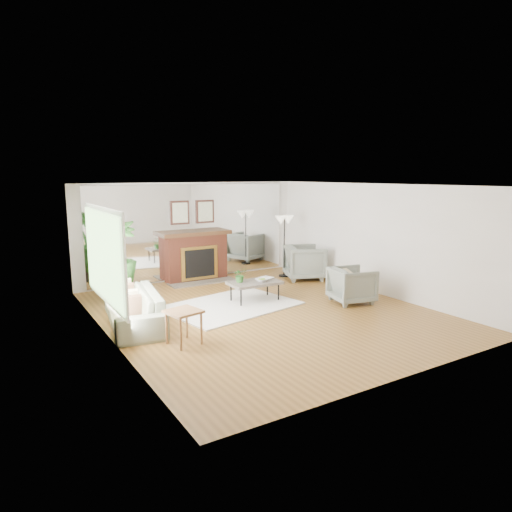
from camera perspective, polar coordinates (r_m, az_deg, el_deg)
ground at (r=9.16m, az=1.05°, el=-7.00°), size 7.00×7.00×0.00m
wall_left at (r=7.71m, az=-18.02°, el=-1.19°), size 0.02×7.00×2.50m
wall_right at (r=10.76m, az=14.64°, el=2.08°), size 0.02×7.00×2.50m
wall_back at (r=11.93m, az=-7.99°, el=3.08°), size 6.00×0.02×2.50m
mirror_panel at (r=11.91m, az=-7.95°, el=3.07°), size 5.40×0.04×2.40m
window_panel at (r=8.08m, az=-18.52°, el=0.01°), size 0.04×2.40×1.50m
fireplace at (r=11.81m, az=-7.47°, el=0.12°), size 1.85×0.83×2.05m
area_rug at (r=9.54m, az=-3.21°, el=-6.21°), size 2.90×2.32×0.03m
coffee_table at (r=9.78m, az=-0.15°, el=-3.43°), size 1.12×0.67×0.44m
sofa at (r=8.59m, az=-15.05°, el=-6.33°), size 1.16×2.27×0.63m
armchair_back at (r=11.95m, az=6.12°, el=-0.77°), size 1.26×1.25×0.89m
armchair_front at (r=9.93m, az=11.91°, el=-3.57°), size 1.00×0.98×0.76m
side_table at (r=7.43m, az=-9.05°, el=-7.40°), size 0.59×0.59×0.57m
potted_ficus at (r=10.02m, az=-17.20°, el=-0.23°), size 1.05×1.05×1.82m
floor_lamp at (r=12.05m, az=3.57°, el=3.91°), size 0.53×0.29×1.63m
tabletop_plant at (r=9.69m, az=-2.01°, el=-2.37°), size 0.30×0.27×0.32m
fruit_bowl at (r=9.78m, az=0.72°, el=-3.01°), size 0.31×0.31×0.06m
book at (r=10.04m, az=1.03°, el=-2.79°), size 0.26×0.31×0.02m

